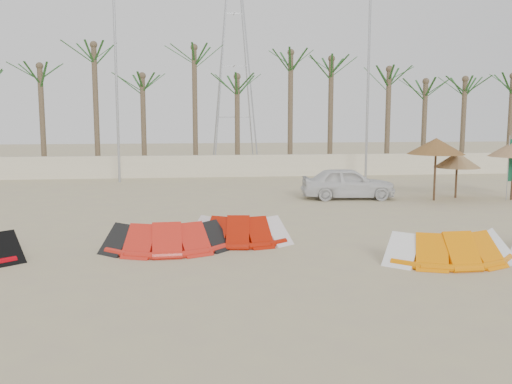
{
  "coord_description": "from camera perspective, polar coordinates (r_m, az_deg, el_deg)",
  "views": [
    {
      "loc": [
        -2.04,
        -11.92,
        3.82
      ],
      "look_at": [
        0.0,
        6.0,
        1.3
      ],
      "focal_mm": 40.0,
      "sensor_mm": 36.0,
      "label": 1
    }
  ],
  "objects": [
    {
      "name": "ground",
      "position": [
        12.68,
        3.11,
        -9.59
      ],
      "size": [
        120.0,
        120.0,
        0.0
      ],
      "primitive_type": "plane",
      "color": "tan",
      "rests_on": "ground"
    },
    {
      "name": "boundary_wall",
      "position": [
        34.13,
        -3.04,
        2.62
      ],
      "size": [
        60.0,
        0.3,
        1.3
      ],
      "primitive_type": "cube",
      "color": "beige",
      "rests_on": "ground"
    },
    {
      "name": "palm_line",
      "position": [
        35.62,
        -2.17,
        12.18
      ],
      "size": [
        52.0,
        4.0,
        7.7
      ],
      "color": "brown",
      "rests_on": "ground"
    },
    {
      "name": "lamp_b",
      "position": [
        32.22,
        -13.74,
        11.2
      ],
      "size": [
        1.25,
        0.14,
        11.0
      ],
      "color": "#A5A8AD",
      "rests_on": "ground"
    },
    {
      "name": "lamp_c",
      "position": [
        33.53,
        11.22,
        11.14
      ],
      "size": [
        1.25,
        0.14,
        11.0
      ],
      "color": "#A5A8AD",
      "rests_on": "ground"
    },
    {
      "name": "pylon",
      "position": [
        40.22,
        -2.13,
        2.5
      ],
      "size": [
        3.0,
        3.0,
        14.0
      ],
      "primitive_type": null,
      "color": "#A5A8AD",
      "rests_on": "ground"
    },
    {
      "name": "kite_red_mid",
      "position": [
        16.28,
        -8.86,
        -4.2
      ],
      "size": [
        3.51,
        1.65,
        0.9
      ],
      "color": "red",
      "rests_on": "ground"
    },
    {
      "name": "kite_red_right",
      "position": [
        16.97,
        -1.83,
        -3.62
      ],
      "size": [
        3.13,
        1.84,
        0.9
      ],
      "color": "#A11404",
      "rests_on": "ground"
    },
    {
      "name": "kite_orange",
      "position": [
        15.71,
        18.49,
        -4.97
      ],
      "size": [
        3.45,
        1.62,
        0.9
      ],
      "color": "orange",
      "rests_on": "ground"
    },
    {
      "name": "parasol_left",
      "position": [
        25.93,
        17.57,
        4.39
      ],
      "size": [
        2.46,
        2.46,
        2.73
      ],
      "color": "#4C331E",
      "rests_on": "ground"
    },
    {
      "name": "parasol_mid",
      "position": [
        27.08,
        19.47,
        3.05
      ],
      "size": [
        2.04,
        2.04,
        2.07
      ],
      "color": "#4C331E",
      "rests_on": "ground"
    },
    {
      "name": "flag_green",
      "position": [
        27.19,
        24.23,
        2.74
      ],
      "size": [
        0.44,
        0.18,
        2.83
      ],
      "color": "#A5A8AD",
      "rests_on": "ground"
    },
    {
      "name": "car",
      "position": [
        25.7,
        9.19,
        0.89
      ],
      "size": [
        4.25,
        1.99,
        1.41
      ],
      "primitive_type": "imported",
      "rotation": [
        0.0,
        0.0,
        1.49
      ],
      "color": "silver",
      "rests_on": "ground"
    }
  ]
}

